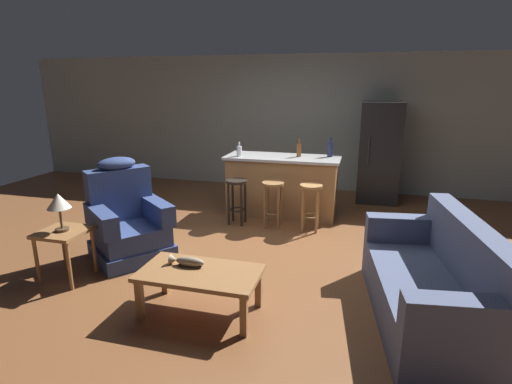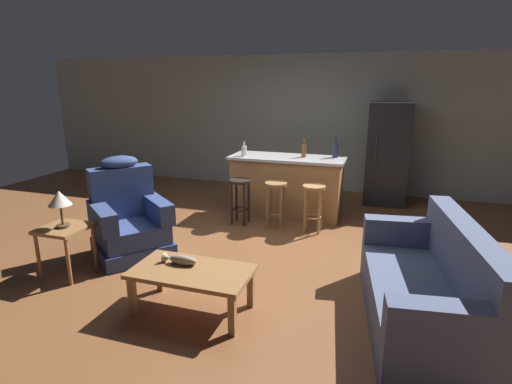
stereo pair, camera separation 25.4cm
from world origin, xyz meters
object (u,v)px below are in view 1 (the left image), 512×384
coffee_table (200,277)px  fish_figurine (187,261)px  recliner_near_lamp (128,223)px  bar_stool_left (237,193)px  bottle_tall_green (239,151)px  bottle_wine_dark (330,149)px  refrigerator (379,153)px  couch (434,286)px  bar_stool_right (311,199)px  end_table (64,239)px  bar_stool_middle (273,196)px  table_lamp (59,203)px  kitchen_island (282,185)px  bottle_short_amber (299,150)px

coffee_table → fish_figurine: 0.20m
recliner_near_lamp → bar_stool_left: 1.72m
bottle_tall_green → bottle_wine_dark: bearing=13.2°
fish_figurine → refrigerator: refrigerator is taller
refrigerator → bottle_wine_dark: bearing=-127.3°
couch → refrigerator: size_ratio=1.13×
fish_figurine → bar_stool_left: 2.36m
fish_figurine → refrigerator: size_ratio=0.19×
bar_stool_left → bar_stool_right: same height
recliner_near_lamp → refrigerator: bearing=86.1°
end_table → bar_stool_right: 3.20m
recliner_near_lamp → coffee_table: bearing=3.1°
bar_stool_left → refrigerator: 2.79m
bar_stool_middle → refrigerator: (1.51, 1.83, 0.41)m
end_table → table_lamp: 0.41m
couch → bar_stool_left: couch is taller
coffee_table → bar_stool_middle: bar_stool_middle is taller
kitchen_island → refrigerator: bearing=38.7°
fish_figurine → table_lamp: 1.56m
coffee_table → kitchen_island: 3.05m
table_lamp → bottle_wine_dark: 3.92m
couch → refrigerator: 3.89m
kitchen_island → refrigerator: (1.50, 1.20, 0.40)m
bottle_wine_dark → bottle_short_amber: bearing=-164.7°
coffee_table → bar_stool_right: (0.69, 2.41, 0.11)m
couch → bar_stool_middle: 2.77m
recliner_near_lamp → bar_stool_right: (2.05, 1.44, 0.05)m
kitchen_island → bar_stool_left: 0.84m
bar_stool_right → bottle_wine_dark: bearing=77.8°
bar_stool_right → bottle_short_amber: bottle_short_amber is taller
coffee_table → bar_stool_middle: 2.42m
fish_figurine → refrigerator: 4.56m
couch → kitchen_island: 3.25m
bar_stool_left → bar_stool_middle: bearing=0.0°
fish_figurine → bar_stool_right: size_ratio=0.50×
kitchen_island → bar_stool_left: kitchen_island is taller
coffee_table → end_table: size_ratio=1.96×
coffee_table → bar_stool_right: bar_stool_right is taller
kitchen_island → bottle_short_amber: 0.63m
couch → kitchen_island: size_ratio=1.11×
fish_figurine → bar_stool_middle: (0.29, 2.34, 0.01)m
refrigerator → bottle_wine_dark: refrigerator is taller
kitchen_island → bar_stool_middle: 0.63m
bar_stool_middle → bottle_tall_green: bottle_tall_green is taller
bar_stool_right → end_table: bearing=-137.2°
bottle_short_amber → bottle_wine_dark: size_ratio=0.89×
end_table → bottle_wine_dark: bearing=49.8°
refrigerator → kitchen_island: bearing=-141.3°
coffee_table → refrigerator: bearing=68.9°
recliner_near_lamp → bottle_tall_green: bearing=105.2°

